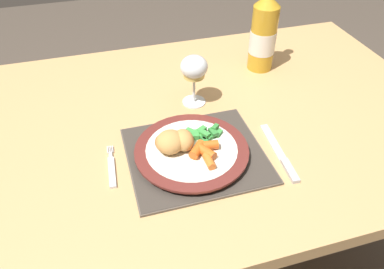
{
  "coord_description": "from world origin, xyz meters",
  "views": [
    {
      "loc": [
        -0.22,
        -0.73,
        1.33
      ],
      "look_at": [
        -0.04,
        -0.11,
        0.78
      ],
      "focal_mm": 35.0,
      "sensor_mm": 36.0,
      "label": 1
    }
  ],
  "objects_px": {
    "fork": "(112,169)",
    "table_knife": "(282,157)",
    "bottle": "(263,34)",
    "dinner_plate": "(192,151)",
    "wine_glass": "(194,70)",
    "dining_table": "(194,144)"
  },
  "relations": [
    {
      "from": "dining_table",
      "to": "fork",
      "type": "distance_m",
      "value": 0.28
    },
    {
      "from": "dinner_plate",
      "to": "bottle",
      "type": "bearing_deg",
      "value": 46.27
    },
    {
      "from": "dinner_plate",
      "to": "fork",
      "type": "relative_size",
      "value": 1.95
    },
    {
      "from": "dining_table",
      "to": "wine_glass",
      "type": "xyz_separation_m",
      "value": [
        0.02,
        0.07,
        0.19
      ]
    },
    {
      "from": "dinner_plate",
      "to": "table_knife",
      "type": "relative_size",
      "value": 1.29
    },
    {
      "from": "table_knife",
      "to": "bottle",
      "type": "xyz_separation_m",
      "value": [
        0.12,
        0.39,
        0.11
      ]
    },
    {
      "from": "table_knife",
      "to": "bottle",
      "type": "bearing_deg",
      "value": 73.09
    },
    {
      "from": "dining_table",
      "to": "table_knife",
      "type": "bearing_deg",
      "value": -53.22
    },
    {
      "from": "fork",
      "to": "table_knife",
      "type": "bearing_deg",
      "value": -10.49
    },
    {
      "from": "table_knife",
      "to": "wine_glass",
      "type": "bearing_deg",
      "value": 116.15
    },
    {
      "from": "dinner_plate",
      "to": "table_knife",
      "type": "bearing_deg",
      "value": -17.01
    },
    {
      "from": "dinner_plate",
      "to": "fork",
      "type": "xyz_separation_m",
      "value": [
        -0.18,
        0.01,
        -0.01
      ]
    },
    {
      "from": "bottle",
      "to": "wine_glass",
      "type": "bearing_deg",
      "value": -153.46
    },
    {
      "from": "table_knife",
      "to": "wine_glass",
      "type": "relative_size",
      "value": 1.43
    },
    {
      "from": "dining_table",
      "to": "bottle",
      "type": "bearing_deg",
      "value": 35.62
    },
    {
      "from": "fork",
      "to": "bottle",
      "type": "xyz_separation_m",
      "value": [
        0.49,
        0.32,
        0.11
      ]
    },
    {
      "from": "dinner_plate",
      "to": "fork",
      "type": "bearing_deg",
      "value": 176.92
    },
    {
      "from": "dining_table",
      "to": "bottle",
      "type": "xyz_separation_m",
      "value": [
        0.26,
        0.19,
        0.2
      ]
    },
    {
      "from": "dinner_plate",
      "to": "bottle",
      "type": "relative_size",
      "value": 0.87
    },
    {
      "from": "bottle",
      "to": "table_knife",
      "type": "bearing_deg",
      "value": -106.91
    },
    {
      "from": "wine_glass",
      "to": "bottle",
      "type": "bearing_deg",
      "value": 26.54
    },
    {
      "from": "fork",
      "to": "wine_glass",
      "type": "relative_size",
      "value": 0.95
    }
  ]
}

